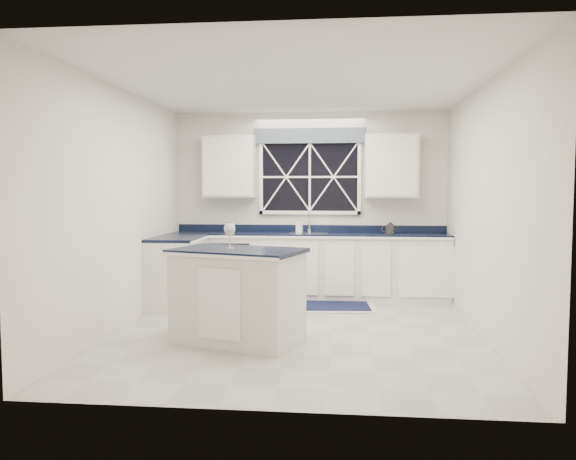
# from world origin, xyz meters

# --- Properties ---
(ground) EXTENTS (4.50, 4.50, 0.00)m
(ground) POSITION_xyz_m (0.00, 0.00, 0.00)
(ground) COLOR #AEAEA9
(ground) RESTS_ON ground
(back_wall) EXTENTS (4.00, 0.10, 2.70)m
(back_wall) POSITION_xyz_m (0.00, 2.25, 1.35)
(back_wall) COLOR silver
(back_wall) RESTS_ON ground
(base_cabinets) EXTENTS (3.99, 1.60, 0.90)m
(base_cabinets) POSITION_xyz_m (-0.33, 1.78, 0.45)
(base_cabinets) COLOR white
(base_cabinets) RESTS_ON ground
(countertop) EXTENTS (3.98, 0.64, 0.04)m
(countertop) POSITION_xyz_m (0.00, 1.95, 0.92)
(countertop) COLOR black
(countertop) RESTS_ON base_cabinets
(dishwasher) EXTENTS (0.60, 0.58, 0.82)m
(dishwasher) POSITION_xyz_m (-1.10, 1.95, 0.41)
(dishwasher) COLOR black
(dishwasher) RESTS_ON ground
(window) EXTENTS (1.65, 0.09, 1.26)m
(window) POSITION_xyz_m (0.00, 2.20, 1.83)
(window) COLOR black
(window) RESTS_ON ground
(upper_cabinets) EXTENTS (3.10, 0.34, 0.90)m
(upper_cabinets) POSITION_xyz_m (0.00, 2.08, 1.90)
(upper_cabinets) COLOR white
(upper_cabinets) RESTS_ON ground
(faucet) EXTENTS (0.05, 0.20, 0.30)m
(faucet) POSITION_xyz_m (0.00, 2.14, 1.10)
(faucet) COLOR #BBBBBD
(faucet) RESTS_ON countertop
(island) EXTENTS (1.47, 1.13, 0.96)m
(island) POSITION_xyz_m (-0.57, -0.47, 0.48)
(island) COLOR white
(island) RESTS_ON ground
(rug) EXTENTS (1.49, 0.98, 0.02)m
(rug) POSITION_xyz_m (0.21, 1.35, 0.01)
(rug) COLOR #BCBCB6
(rug) RESTS_ON ground
(kettle) EXTENTS (0.24, 0.16, 0.17)m
(kettle) POSITION_xyz_m (1.16, 1.96, 1.02)
(kettle) COLOR #2D2D2F
(kettle) RESTS_ON countertop
(wine_glass) EXTENTS (0.12, 0.12, 0.28)m
(wine_glass) POSITION_xyz_m (-0.66, -0.45, 1.15)
(wine_glass) COLOR silver
(wine_glass) RESTS_ON island
(soap_bottle) EXTENTS (0.10, 0.10, 0.20)m
(soap_bottle) POSITION_xyz_m (-0.15, 2.17, 1.04)
(soap_bottle) COLOR silver
(soap_bottle) RESTS_ON countertop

